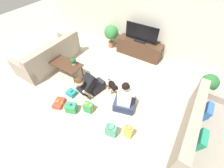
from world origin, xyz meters
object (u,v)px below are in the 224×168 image
(coffee_table, at_px, (65,64))
(gift_box_c, at_px, (71,108))
(sofa_left, at_px, (50,56))
(gift_box_a, at_px, (88,107))
(tv_console, at_px, (139,48))
(tabletop_plant, at_px, (73,61))
(dog, at_px, (113,86))
(potted_plant_corner_right, at_px, (209,84))
(person_kneeling, at_px, (90,85))
(gift_bag_a, at_px, (111,131))
(gift_box_d, at_px, (59,103))
(sofa_right, at_px, (202,133))
(tv, at_px, (141,34))
(potted_plant_back_left, at_px, (111,33))
(person_sitting, at_px, (125,100))
(gift_bag_b, at_px, (128,132))
(gift_box_b, at_px, (72,93))

(coffee_table, bearing_deg, gift_box_c, -42.37)
(sofa_left, xyz_separation_m, gift_box_a, (2.27, -0.87, -0.16))
(tv_console, xyz_separation_m, tabletop_plant, (-1.20, -2.05, 0.29))
(dog, bearing_deg, gift_box_c, -175.03)
(sofa_left, height_order, potted_plant_corner_right, sofa_left)
(sofa_left, xyz_separation_m, person_kneeling, (1.98, -0.39, 0.06))
(dog, height_order, gift_bag_a, dog)
(potted_plant_corner_right, height_order, gift_bag_a, potted_plant_corner_right)
(sofa_left, bearing_deg, potted_plant_corner_right, 104.39)
(gift_box_a, relative_size, gift_box_d, 0.81)
(sofa_left, distance_m, gift_box_c, 2.21)
(sofa_right, height_order, gift_box_a, sofa_right)
(tv, distance_m, potted_plant_back_left, 1.17)
(tv, height_order, person_sitting, tv)
(dog, xyz_separation_m, tabletop_plant, (-1.36, -0.01, 0.31))
(tv, xyz_separation_m, gift_bag_b, (1.12, -2.96, -0.63))
(gift_box_b, bearing_deg, tv, 74.19)
(dog, height_order, gift_box_a, dog)
(tv_console, relative_size, gift_box_b, 6.28)
(person_sitting, relative_size, gift_box_b, 3.80)
(sofa_left, height_order, tv_console, sofa_left)
(coffee_table, xyz_separation_m, tv_console, (1.47, 2.15, -0.11))
(sofa_left, height_order, gift_box_d, sofa_left)
(dog, distance_m, gift_box_c, 1.22)
(sofa_right, distance_m, gift_box_c, 3.00)
(sofa_left, bearing_deg, gift_box_a, 69.07)
(coffee_table, height_order, gift_box_a, coffee_table)
(potted_plant_corner_right, relative_size, gift_bag_a, 1.96)
(sofa_right, height_order, tv, tv)
(tabletop_plant, bearing_deg, gift_box_a, -35.88)
(coffee_table, relative_size, gift_box_a, 3.24)
(potted_plant_corner_right, bearing_deg, tabletop_plant, -160.97)
(coffee_table, distance_m, tv, 2.63)
(gift_box_c, relative_size, gift_bag_a, 0.85)
(sofa_right, height_order, potted_plant_back_left, potted_plant_back_left)
(gift_box_c, height_order, gift_box_d, gift_box_c)
(potted_plant_back_left, relative_size, person_sitting, 0.90)
(gift_box_a, xyz_separation_m, tabletop_plant, (-1.17, 0.84, 0.43))
(potted_plant_corner_right, distance_m, gift_bag_a, 2.78)
(potted_plant_back_left, relative_size, dog, 1.84)
(tv_console, relative_size, person_sitting, 1.65)
(sofa_left, distance_m, gift_bag_a, 3.29)
(coffee_table, bearing_deg, potted_plant_back_left, 81.25)
(gift_box_a, bearing_deg, coffee_table, 152.57)
(coffee_table, bearing_deg, sofa_left, 171.49)
(person_kneeling, relative_size, gift_box_b, 3.31)
(tv_console, bearing_deg, gift_bag_a, -75.86)
(sofa_left, height_order, gift_bag_b, sofa_left)
(coffee_table, distance_m, gift_box_b, 0.96)
(sofa_right, distance_m, person_kneeling, 2.80)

